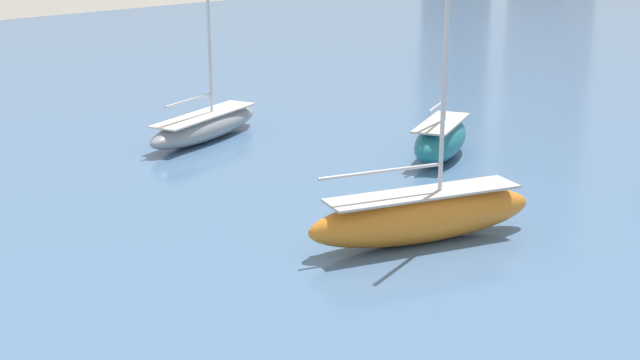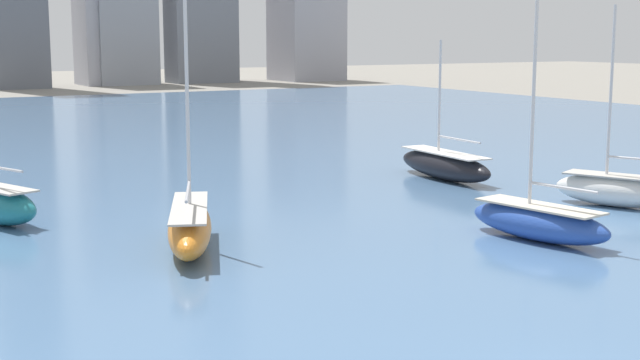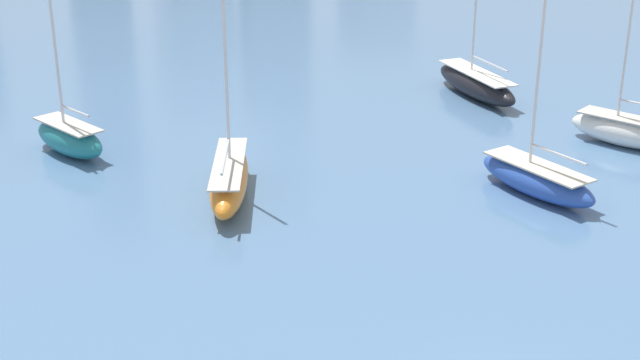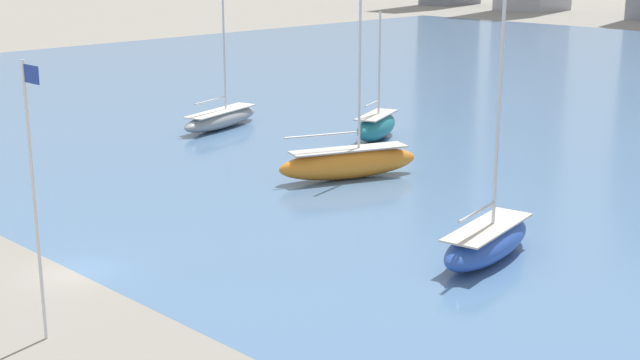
{
  "view_description": "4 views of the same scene",
  "coord_description": "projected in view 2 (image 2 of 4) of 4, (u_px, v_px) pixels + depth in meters",
  "views": [
    {
      "loc": [
        17.9,
        -5.02,
        13.06
      ],
      "look_at": [
        -1.64,
        15.38,
        4.55
      ],
      "focal_mm": 50.0,
      "sensor_mm": 36.0,
      "label": 1
    },
    {
      "loc": [
        -18.4,
        -17.41,
        10.4
      ],
      "look_at": [
        -2.59,
        10.53,
        5.17
      ],
      "focal_mm": 50.0,
      "sensor_mm": 36.0,
      "label": 2
    },
    {
      "loc": [
        -17.55,
        -22.36,
        20.15
      ],
      "look_at": [
        0.28,
        17.36,
        2.54
      ],
      "focal_mm": 50.0,
      "sensor_mm": 36.0,
      "label": 3
    },
    {
      "loc": [
        37.89,
        -20.75,
        15.81
      ],
      "look_at": [
        3.71,
        13.4,
        2.93
      ],
      "focal_mm": 50.0,
      "sensor_mm": 36.0,
      "label": 4
    }
  ],
  "objects": [
    {
      "name": "harbor_water",
      "position": [
        40.0,
        145.0,
        85.71
      ],
      "size": [
        180.0,
        140.0,
        0.0
      ],
      "color": "#4C7099",
      "rests_on": "ground_plane"
    },
    {
      "name": "sailboat_black",
      "position": [
        444.0,
        165.0,
        64.9
      ],
      "size": [
        3.03,
        10.74,
        10.08
      ],
      "rotation": [
        0.0,
        0.0,
        -0.05
      ],
      "color": "black",
      "rests_on": "harbor_water"
    },
    {
      "name": "sailboat_white",
      "position": [
        615.0,
        189.0,
        54.61
      ],
      "size": [
        5.25,
        7.76,
        12.22
      ],
      "rotation": [
        0.0,
        0.0,
        0.42
      ],
      "color": "white",
      "rests_on": "harbor_water"
    },
    {
      "name": "sailboat_orange",
      "position": [
        190.0,
        226.0,
        43.58
      ],
      "size": [
        5.86,
        10.24,
        12.59
      ],
      "rotation": [
        0.0,
        0.0,
        -0.39
      ],
      "color": "orange",
      "rests_on": "harbor_water"
    },
    {
      "name": "sailboat_blue",
      "position": [
        539.0,
        221.0,
        45.56
      ],
      "size": [
        3.93,
        8.61,
        13.68
      ],
      "rotation": [
        0.0,
        0.0,
        0.17
      ],
      "color": "#284CA8",
      "rests_on": "harbor_water"
    }
  ]
}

